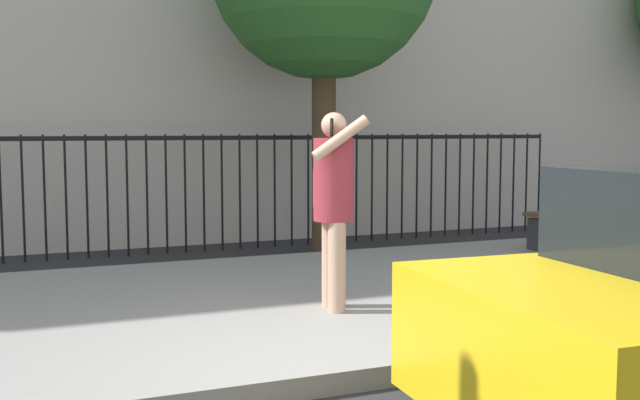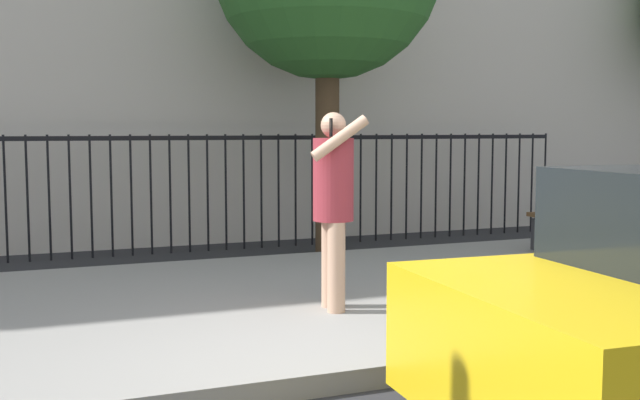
# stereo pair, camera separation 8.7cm
# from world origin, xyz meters

# --- Properties ---
(ground_plane) EXTENTS (60.00, 60.00, 0.00)m
(ground_plane) POSITION_xyz_m (0.00, 0.00, 0.00)
(ground_plane) COLOR #28282B
(sidewalk) EXTENTS (28.00, 4.40, 0.15)m
(sidewalk) POSITION_xyz_m (0.00, 2.20, 0.07)
(sidewalk) COLOR gray
(sidewalk) RESTS_ON ground
(iron_fence) EXTENTS (12.03, 0.04, 1.60)m
(iron_fence) POSITION_xyz_m (0.00, 5.90, 1.02)
(iron_fence) COLOR black
(iron_fence) RESTS_ON ground
(pedestrian_on_phone) EXTENTS (0.49, 0.68, 1.66)m
(pedestrian_on_phone) POSITION_xyz_m (0.42, 1.58, 1.11)
(pedestrian_on_phone) COLOR tan
(pedestrian_on_phone) RESTS_ON sidewalk
(street_bench) EXTENTS (1.60, 0.45, 0.95)m
(street_bench) POSITION_xyz_m (4.73, 3.31, 0.65)
(street_bench) COLOR brown
(street_bench) RESTS_ON sidewalk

